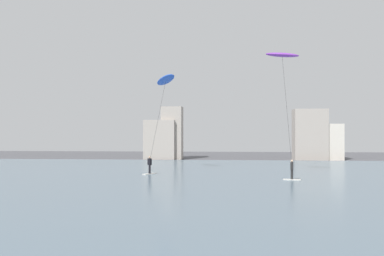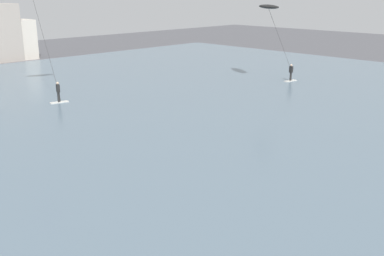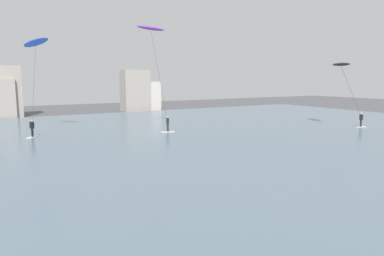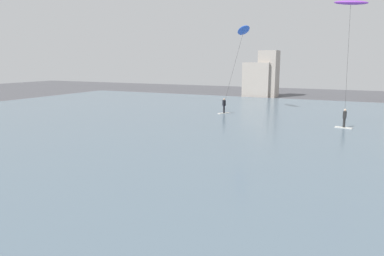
{
  "view_description": "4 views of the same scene",
  "coord_description": "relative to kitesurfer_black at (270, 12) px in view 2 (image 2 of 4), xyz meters",
  "views": [
    {
      "loc": [
        -2.27,
        -1.57,
        4.21
      ],
      "look_at": [
        -3.67,
        17.17,
        4.27
      ],
      "focal_mm": 40.49,
      "sensor_mm": 36.0,
      "label": 1
    },
    {
      "loc": [
        -14.05,
        2.19,
        8.53
      ],
      "look_at": [
        -0.53,
        15.65,
        2.76
      ],
      "focal_mm": 42.61,
      "sensor_mm": 36.0,
      "label": 2
    },
    {
      "loc": [
        -12.39,
        2.81,
        5.56
      ],
      "look_at": [
        -3.62,
        17.64,
        3.07
      ],
      "focal_mm": 32.15,
      "sensor_mm": 36.0,
      "label": 3
    },
    {
      "loc": [
        4.61,
        1.3,
        5.75
      ],
      "look_at": [
        -2.77,
        16.57,
        2.57
      ],
      "focal_mm": 33.49,
      "sensor_mm": 36.0,
      "label": 4
    }
  ],
  "objects": [
    {
      "name": "water_bay",
      "position": [
        -21.64,
        3.18,
        -6.56
      ],
      "size": [
        84.0,
        52.0,
        0.1
      ],
      "primitive_type": "cube",
      "color": "slate",
      "rests_on": "ground"
    },
    {
      "name": "kitesurfer_black",
      "position": [
        0.0,
        0.0,
        0.0
      ],
      "size": [
        4.21,
        3.65,
        7.22
      ],
      "color": "silver",
      "rests_on": "water_bay"
    }
  ]
}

